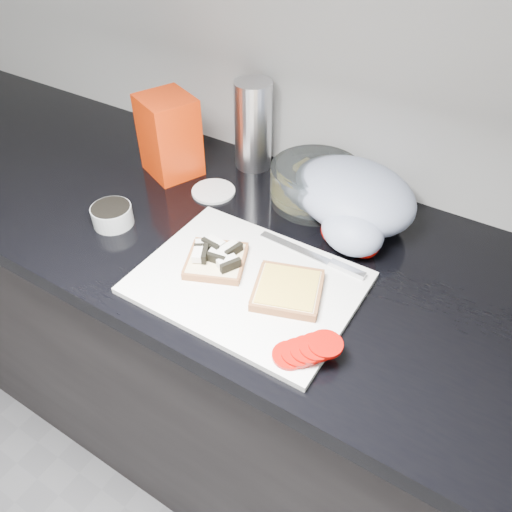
{
  "coord_description": "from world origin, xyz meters",
  "views": [
    {
      "loc": [
        0.47,
        0.52,
        1.56
      ],
      "look_at": [
        0.1,
        1.1,
        0.95
      ],
      "focal_mm": 35.0,
      "sensor_mm": 36.0,
      "label": 1
    }
  ],
  "objects": [
    {
      "name": "tomato_slices",
      "position": [
        0.28,
        0.98,
        0.92
      ],
      "size": [
        0.11,
        0.11,
        0.02
      ],
      "rotation": [
        0.0,
        0.0,
        0.25
      ],
      "color": "#A50803",
      "rests_on": "cutting_board"
    },
    {
      "name": "tub_lid",
      "position": [
        -0.13,
        1.29,
        0.9
      ],
      "size": [
        0.12,
        0.12,
        0.01
      ],
      "primitive_type": "cylinder",
      "rotation": [
        0.0,
        0.0,
        0.2
      ],
      "color": "silver",
      "rests_on": "countertop"
    },
    {
      "name": "seed_tub",
      "position": [
        -0.24,
        1.08,
        0.92
      ],
      "size": [
        0.09,
        0.09,
        0.04
      ],
      "color": "#A8ADAD",
      "rests_on": "countertop"
    },
    {
      "name": "countertop",
      "position": [
        0.0,
        1.2,
        0.88
      ],
      "size": [
        3.5,
        0.64,
        0.04
      ],
      "primitive_type": "cube",
      "color": "black",
      "rests_on": "base_cabinet"
    },
    {
      "name": "bread_left",
      "position": [
        0.03,
        1.08,
        0.92
      ],
      "size": [
        0.15,
        0.15,
        0.03
      ],
      "rotation": [
        0.0,
        0.0,
        0.4
      ],
      "color": "beige",
      "rests_on": "cutting_board"
    },
    {
      "name": "bread_bag",
      "position": [
        -0.27,
        1.31,
        1.0
      ],
      "size": [
        0.16,
        0.15,
        0.19
      ],
      "primitive_type": "cube",
      "rotation": [
        0.0,
        0.0,
        -0.4
      ],
      "color": "red",
      "rests_on": "countertop"
    },
    {
      "name": "bread_right",
      "position": [
        0.18,
        1.08,
        0.92
      ],
      "size": [
        0.16,
        0.16,
        0.02
      ],
      "rotation": [
        0.0,
        0.0,
        0.33
      ],
      "color": "beige",
      "rests_on": "cutting_board"
    },
    {
      "name": "knife",
      "position": [
        0.2,
        1.2,
        0.92
      ],
      "size": [
        0.23,
        0.03,
        0.01
      ],
      "rotation": [
        0.0,
        0.0,
        -0.05
      ],
      "color": "#B2B2B6",
      "rests_on": "cutting_board"
    },
    {
      "name": "whole_tomatoes",
      "position": [
        0.22,
        1.27,
        0.93
      ],
      "size": [
        0.13,
        0.07,
        0.06
      ],
      "rotation": [
        0.0,
        0.0,
        0.19
      ],
      "color": "#A50803",
      "rests_on": "countertop"
    },
    {
      "name": "base_cabinet",
      "position": [
        0.0,
        1.2,
        0.43
      ],
      "size": [
        3.5,
        0.6,
        0.86
      ],
      "primitive_type": "cube",
      "color": "black",
      "rests_on": "ground"
    },
    {
      "name": "glass_bowl",
      "position": [
        0.08,
        1.39,
        0.94
      ],
      "size": [
        0.2,
        0.2,
        0.09
      ],
      "rotation": [
        0.0,
        0.0,
        -0.2
      ],
      "color": "silver",
      "rests_on": "countertop"
    },
    {
      "name": "cutting_board",
      "position": [
        0.1,
        1.07,
        0.91
      ],
      "size": [
        0.4,
        0.3,
        0.01
      ],
      "primitive_type": "cube",
      "color": "white",
      "rests_on": "countertop"
    },
    {
      "name": "steel_canister",
      "position": [
        -0.11,
        1.44,
        1.01
      ],
      "size": [
        0.09,
        0.09,
        0.21
      ],
      "primitive_type": "cylinder",
      "color": "silver",
      "rests_on": "countertop"
    },
    {
      "name": "grocery_bag",
      "position": [
        0.19,
        1.35,
        0.96
      ],
      "size": [
        0.33,
        0.31,
        0.12
      ],
      "rotation": [
        0.0,
        0.0,
        -0.31
      ],
      "color": "#98A7BB",
      "rests_on": "countertop"
    }
  ]
}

